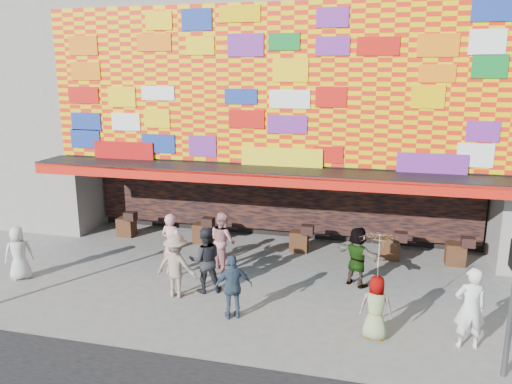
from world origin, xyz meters
TOP-DOWN VIEW (x-y plane):
  - ground at (0.00, 0.00)m, footprint 90.00×90.00m
  - shop_building at (0.00, 8.18)m, footprint 15.20×9.40m
  - neighbor_left at (-13.00, 8.00)m, footprint 11.00×8.00m
  - ped_a at (-6.59, 0.24)m, footprint 0.92×0.90m
  - ped_b at (-2.37, 1.66)m, footprint 0.78×0.60m
  - ped_c at (-0.99, 0.78)m, footprint 1.11×1.00m
  - ped_d at (-1.64, 0.29)m, footprint 1.16×0.70m
  - ped_e at (0.20, -0.50)m, footprint 1.04×0.81m
  - ped_f at (3.06, 2.24)m, footprint 1.64×1.27m
  - ped_g at (3.63, -0.64)m, footprint 0.78×0.54m
  - ped_h at (5.63, -0.51)m, footprint 0.75×0.56m
  - ped_i at (-1.03, 2.47)m, footprint 1.11×1.11m
  - parasol at (3.63, -0.64)m, footprint 1.14×1.15m

SIDE VIEW (x-z plane):
  - ground at x=0.00m, z-range 0.00..0.00m
  - ped_g at x=3.63m, z-range 0.00..1.52m
  - ped_a at x=-6.59m, z-range 0.00..1.60m
  - ped_e at x=0.20m, z-range 0.00..1.65m
  - ped_f at x=3.06m, z-range 0.00..1.74m
  - ped_d at x=-1.64m, z-range 0.00..1.76m
  - ped_i at x=-1.03m, z-range 0.00..1.82m
  - ped_c at x=-0.99m, z-range 0.00..1.85m
  - ped_h at x=5.63m, z-range 0.00..1.88m
  - ped_b at x=-2.37m, z-range 0.00..1.91m
  - parasol at x=3.63m, z-range 1.22..3.02m
  - shop_building at x=0.00m, z-range 0.23..10.23m
  - neighbor_left at x=-13.00m, z-range 0.00..12.00m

